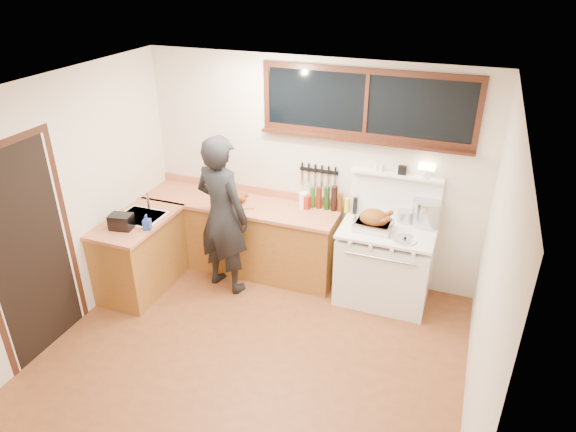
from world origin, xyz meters
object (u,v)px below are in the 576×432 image
at_px(man, 222,215).
at_px(roast_turkey, 374,221).
at_px(vintage_stove, 385,262).
at_px(cutting_board, 236,199).

xyz_separation_m(man, roast_turkey, (1.64, 0.34, 0.06)).
relative_size(vintage_stove, cutting_board, 2.97).
height_order(vintage_stove, cutting_board, vintage_stove).
bearing_deg(roast_turkey, man, -168.29).
bearing_deg(man, vintage_stove, 13.25).
height_order(man, cutting_board, man).
relative_size(cutting_board, roast_turkey, 1.23).
bearing_deg(vintage_stove, cutting_board, -179.53).
bearing_deg(cutting_board, vintage_stove, 0.47).
height_order(vintage_stove, man, man).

